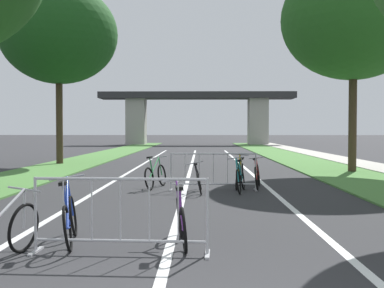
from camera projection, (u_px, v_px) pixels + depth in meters
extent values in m
cube|color=#477A38|center=(96.00, 157.00, 28.08)|extent=(2.97, 60.54, 0.05)
cube|color=#477A38|center=(291.00, 158.00, 27.85)|extent=(2.97, 60.54, 0.05)
cube|color=#ADA89E|center=(331.00, 157.00, 27.80)|extent=(1.85, 60.54, 0.08)
cube|color=silver|center=(191.00, 168.00, 20.71)|extent=(0.14, 35.02, 0.01)
cube|color=silver|center=(245.00, 168.00, 20.67)|extent=(0.14, 35.02, 0.01)
cube|color=silver|center=(137.00, 168.00, 20.76)|extent=(0.14, 35.02, 0.01)
cube|color=#2D2D30|center=(197.00, 96.00, 53.04)|extent=(22.20, 3.33, 0.71)
cube|color=#9E9B93|center=(136.00, 122.00, 53.27)|extent=(2.15, 2.40, 5.27)
cube|color=#9E9B93|center=(258.00, 122.00, 53.00)|extent=(2.15, 2.40, 5.27)
cylinder|color=#3D2D1E|center=(59.00, 121.00, 22.69)|extent=(0.33, 0.33, 4.24)
ellipsoid|color=#194719|center=(59.00, 34.00, 22.56)|extent=(5.71, 5.71, 4.85)
cylinder|color=#3D2D1E|center=(353.00, 123.00, 18.39)|extent=(0.32, 0.32, 3.97)
ellipsoid|color=#23561E|center=(354.00, 18.00, 18.26)|extent=(5.68, 5.68, 4.83)
cylinder|color=#ADADB2|center=(35.00, 215.00, 6.40)|extent=(0.04, 0.04, 1.05)
cube|color=#ADADB2|center=(36.00, 251.00, 6.42)|extent=(0.08, 0.44, 0.03)
cylinder|color=#ADADB2|center=(207.00, 217.00, 6.25)|extent=(0.04, 0.04, 1.05)
cube|color=#ADADB2|center=(207.00, 254.00, 6.27)|extent=(0.08, 0.44, 0.03)
cylinder|color=#ADADB2|center=(120.00, 179.00, 6.31)|extent=(2.38, 0.15, 0.04)
cylinder|color=#ADADB2|center=(121.00, 241.00, 6.34)|extent=(2.38, 0.15, 0.04)
cylinder|color=#ADADB2|center=(63.00, 209.00, 6.38)|extent=(0.02, 0.02, 0.87)
cylinder|color=#ADADB2|center=(92.00, 209.00, 6.35)|extent=(0.02, 0.02, 0.87)
cylinder|color=#ADADB2|center=(120.00, 209.00, 6.33)|extent=(0.02, 0.02, 0.87)
cylinder|color=#ADADB2|center=(149.00, 209.00, 6.30)|extent=(0.02, 0.02, 0.87)
cylinder|color=#ADADB2|center=(178.00, 210.00, 6.27)|extent=(0.02, 0.02, 0.87)
cylinder|color=#ADADB2|center=(171.00, 172.00, 12.99)|extent=(0.04, 0.04, 1.05)
cube|color=#ADADB2|center=(171.00, 190.00, 13.00)|extent=(0.07, 0.44, 0.03)
cylinder|color=#ADADB2|center=(256.00, 172.00, 12.98)|extent=(0.04, 0.04, 1.05)
cube|color=#ADADB2|center=(256.00, 190.00, 12.99)|extent=(0.07, 0.44, 0.03)
cylinder|color=#ADADB2|center=(213.00, 154.00, 12.97)|extent=(2.38, 0.07, 0.04)
cylinder|color=#ADADB2|center=(213.00, 184.00, 12.99)|extent=(2.38, 0.07, 0.04)
cylinder|color=#ADADB2|center=(185.00, 169.00, 12.98)|extent=(0.02, 0.02, 0.87)
cylinder|color=#ADADB2|center=(199.00, 169.00, 12.98)|extent=(0.02, 0.02, 0.87)
cylinder|color=#ADADB2|center=(213.00, 169.00, 12.98)|extent=(0.02, 0.02, 0.87)
cylinder|color=#ADADB2|center=(227.00, 169.00, 12.98)|extent=(0.02, 0.02, 0.87)
cylinder|color=#ADADB2|center=(242.00, 169.00, 12.98)|extent=(0.02, 0.02, 0.87)
torus|color=black|center=(184.00, 230.00, 6.34)|extent=(0.16, 0.65, 0.65)
torus|color=black|center=(180.00, 217.00, 7.30)|extent=(0.16, 0.65, 0.65)
cylinder|color=#662884|center=(180.00, 204.00, 6.78)|extent=(0.19, 0.93, 0.62)
cylinder|color=#662884|center=(181.00, 209.00, 6.60)|extent=(0.09, 0.12, 0.61)
cylinder|color=#662884|center=(183.00, 230.00, 6.49)|extent=(0.06, 0.31, 0.08)
cylinder|color=#662884|center=(178.00, 199.00, 7.26)|extent=(0.09, 0.10, 0.59)
cube|color=black|center=(179.00, 188.00, 6.55)|extent=(0.13, 0.25, 0.06)
cylinder|color=#99999E|center=(177.00, 180.00, 7.22)|extent=(0.44, 0.07, 0.06)
torus|color=black|center=(149.00, 179.00, 13.01)|extent=(0.31, 0.67, 0.65)
torus|color=black|center=(162.00, 175.00, 14.05)|extent=(0.31, 0.67, 0.65)
cylinder|color=#1E7238|center=(154.00, 168.00, 13.51)|extent=(0.21, 1.05, 0.58)
cylinder|color=#1E7238|center=(152.00, 168.00, 13.31)|extent=(0.16, 0.10, 0.64)
cylinder|color=#1E7238|center=(152.00, 179.00, 13.17)|extent=(0.12, 0.34, 0.08)
cylinder|color=#1E7238|center=(160.00, 166.00, 14.03)|extent=(0.13, 0.07, 0.55)
cube|color=black|center=(150.00, 157.00, 13.27)|extent=(0.16, 0.26, 0.06)
cylinder|color=#99999E|center=(159.00, 157.00, 14.01)|extent=(0.53, 0.16, 0.11)
torus|color=black|center=(241.00, 175.00, 13.94)|extent=(0.23, 0.71, 0.70)
torus|color=black|center=(238.00, 178.00, 13.00)|extent=(0.23, 0.71, 0.70)
cylinder|color=gold|center=(241.00, 165.00, 13.48)|extent=(0.16, 0.92, 0.69)
cylinder|color=gold|center=(241.00, 168.00, 13.66)|extent=(0.11, 0.11, 0.56)
cylinder|color=gold|center=(241.00, 176.00, 13.79)|extent=(0.09, 0.31, 0.08)
cylinder|color=gold|center=(239.00, 166.00, 13.01)|extent=(0.11, 0.08, 0.66)
cube|color=black|center=(242.00, 158.00, 13.68)|extent=(0.15, 0.26, 0.06)
cylinder|color=#99999E|center=(240.00, 154.00, 13.02)|extent=(0.51, 0.12, 0.07)
torus|color=black|center=(242.00, 178.00, 13.10)|extent=(0.25, 0.68, 0.67)
torus|color=black|center=(239.00, 182.00, 12.14)|extent=(0.25, 0.68, 0.67)
cylinder|color=#197A7F|center=(239.00, 168.00, 12.65)|extent=(0.30, 0.93, 0.66)
cylinder|color=#197A7F|center=(240.00, 171.00, 12.83)|extent=(0.11, 0.13, 0.57)
cylinder|color=#197A7F|center=(242.00, 180.00, 12.95)|extent=(0.08, 0.32, 0.08)
cylinder|color=#197A7F|center=(237.00, 170.00, 12.16)|extent=(0.12, 0.11, 0.63)
cube|color=black|center=(239.00, 161.00, 12.86)|extent=(0.15, 0.26, 0.06)
cylinder|color=#99999E|center=(236.00, 158.00, 12.19)|extent=(0.46, 0.12, 0.09)
torus|color=black|center=(199.00, 179.00, 13.10)|extent=(0.17, 0.60, 0.59)
torus|color=black|center=(199.00, 184.00, 12.03)|extent=(0.17, 0.60, 0.59)
cylinder|color=black|center=(197.00, 171.00, 12.58)|extent=(0.16, 1.05, 0.57)
cylinder|color=black|center=(197.00, 173.00, 12.79)|extent=(0.16, 0.12, 0.50)
cylinder|color=black|center=(199.00, 181.00, 12.93)|extent=(0.04, 0.35, 0.07)
cylinder|color=black|center=(197.00, 173.00, 12.05)|extent=(0.16, 0.09, 0.54)
cube|color=black|center=(195.00, 164.00, 12.82)|extent=(0.11, 0.24, 0.07)
cylinder|color=#99999E|center=(194.00, 163.00, 12.06)|extent=(0.47, 0.03, 0.13)
torus|color=black|center=(24.00, 228.00, 6.38)|extent=(0.26, 0.70, 0.70)
cylinder|color=#B7B7BC|center=(0.00, 215.00, 5.84)|extent=(0.31, 0.98, 0.58)
cylinder|color=#B7B7BC|center=(24.00, 209.00, 6.34)|extent=(0.08, 0.10, 0.55)
cylinder|color=#99999E|center=(24.00, 189.00, 6.30)|extent=(0.50, 0.14, 0.07)
torus|color=black|center=(256.00, 179.00, 12.89)|extent=(0.23, 0.68, 0.67)
torus|color=black|center=(258.00, 175.00, 13.97)|extent=(0.23, 0.68, 0.67)
cylinder|color=red|center=(256.00, 168.00, 13.40)|extent=(0.16, 1.07, 0.55)
cylinder|color=red|center=(256.00, 169.00, 13.19)|extent=(0.13, 0.11, 0.59)
cylinder|color=red|center=(257.00, 179.00, 13.06)|extent=(0.09, 0.35, 0.08)
cylinder|color=red|center=(257.00, 167.00, 13.94)|extent=(0.11, 0.08, 0.52)
cube|color=black|center=(255.00, 159.00, 13.15)|extent=(0.14, 0.25, 0.06)
cylinder|color=#99999E|center=(256.00, 158.00, 13.91)|extent=(0.44, 0.10, 0.08)
torus|color=black|center=(67.00, 228.00, 6.42)|extent=(0.26, 0.68, 0.66)
torus|color=black|center=(73.00, 216.00, 7.38)|extent=(0.26, 0.68, 0.66)
cylinder|color=#1E389E|center=(67.00, 201.00, 6.86)|extent=(0.31, 0.92, 0.65)
cylinder|color=#1E389E|center=(66.00, 205.00, 6.68)|extent=(0.12, 0.13, 0.66)
cylinder|color=#1E389E|center=(69.00, 228.00, 6.58)|extent=(0.08, 0.32, 0.08)
cylinder|color=#1E389E|center=(70.00, 197.00, 7.34)|extent=(0.12, 0.11, 0.62)
cube|color=black|center=(63.00, 183.00, 6.63)|extent=(0.15, 0.26, 0.06)
cylinder|color=#99999E|center=(67.00, 177.00, 7.30)|extent=(0.54, 0.13, 0.10)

